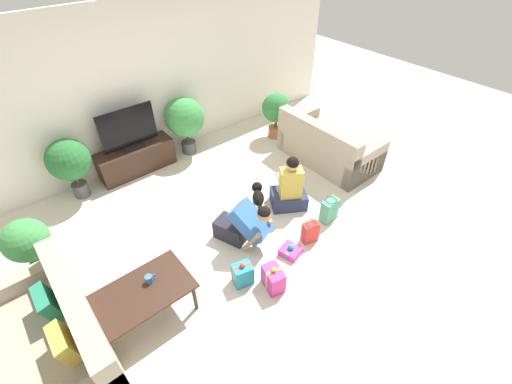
{
  "coord_description": "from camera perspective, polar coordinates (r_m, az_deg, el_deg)",
  "views": [
    {
      "loc": [
        -1.87,
        -2.66,
        3.59
      ],
      "look_at": [
        0.49,
        0.19,
        0.45
      ],
      "focal_mm": 24.0,
      "sensor_mm": 36.0,
      "label": 1
    }
  ],
  "objects": [
    {
      "name": "gift_box_c",
      "position": [
        4.63,
        5.77,
        -9.74
      ],
      "size": [
        0.29,
        0.3,
        0.17
      ],
      "rotation": [
        0.0,
        0.0,
        0.26
      ],
      "color": "#CC3389",
      "rests_on": "ground_plane"
    },
    {
      "name": "potted_plant_corner_right",
      "position": [
        6.7,
        3.39,
        13.47
      ],
      "size": [
        0.55,
        0.55,
        0.89
      ],
      "color": "#A36042",
      "rests_on": "ground_plane"
    },
    {
      "name": "gift_box_a",
      "position": [
        4.26,
        -2.25,
        -13.5
      ],
      "size": [
        0.27,
        0.24,
        0.35
      ],
      "rotation": [
        0.0,
        0.0,
        -0.26
      ],
      "color": "teal",
      "rests_on": "ground_plane"
    },
    {
      "name": "potted_plant_back_right",
      "position": [
        6.26,
        -11.8,
        11.91
      ],
      "size": [
        0.69,
        0.69,
        1.06
      ],
      "color": "#4C4C51",
      "rests_on": "ground_plane"
    },
    {
      "name": "person_kneeling",
      "position": [
        4.53,
        -2.05,
        -5.46
      ],
      "size": [
        0.56,
        0.85,
        0.79
      ],
      "rotation": [
        0.0,
        0.0,
        0.35
      ],
      "color": "#23232D",
      "rests_on": "ground_plane"
    },
    {
      "name": "gift_box_b",
      "position": [
        4.22,
        2.89,
        -14.2
      ],
      "size": [
        0.25,
        0.32,
        0.36
      ],
      "rotation": [
        0.0,
        0.0,
        -0.23
      ],
      "color": "#CC3389",
      "rests_on": "ground_plane"
    },
    {
      "name": "ground_plane",
      "position": [
        4.84,
        -3.06,
        -7.57
      ],
      "size": [
        16.0,
        16.0,
        0.0
      ],
      "primitive_type": "plane",
      "color": "beige"
    },
    {
      "name": "potted_plant_back_left",
      "position": [
        5.79,
        -28.72,
        4.52
      ],
      "size": [
        0.63,
        0.63,
        1.0
      ],
      "color": "#4C4C51",
      "rests_on": "ground_plane"
    },
    {
      "name": "wall_back",
      "position": [
        6.06,
        -19.35,
        15.95
      ],
      "size": [
        8.4,
        0.06,
        2.6
      ],
      "color": "white",
      "rests_on": "ground_plane"
    },
    {
      "name": "tv",
      "position": [
        5.94,
        -20.44,
        9.55
      ],
      "size": [
        0.91,
        0.2,
        0.69
      ],
      "color": "black",
      "rests_on": "tv_console"
    },
    {
      "name": "gift_bag_a",
      "position": [
        5.07,
        12.12,
        -2.96
      ],
      "size": [
        0.27,
        0.17,
        0.39
      ],
      "rotation": [
        0.0,
        0.0,
        0.05
      ],
      "color": "#4CA384",
      "rests_on": "ground_plane"
    },
    {
      "name": "person_sitting",
      "position": [
        5.11,
        5.62,
        0.54
      ],
      "size": [
        0.65,
        0.62,
        0.92
      ],
      "rotation": [
        0.0,
        0.0,
        2.6
      ],
      "color": "#283351",
      "rests_on": "ground_plane"
    },
    {
      "name": "gift_bag_b",
      "position": [
        4.74,
        9.02,
        -6.6
      ],
      "size": [
        0.24,
        0.18,
        0.34
      ],
      "rotation": [
        0.0,
        0.0,
        -0.27
      ],
      "color": "red",
      "rests_on": "ground_plane"
    },
    {
      "name": "mug",
      "position": [
        3.94,
        -17.36,
        -13.64
      ],
      "size": [
        0.12,
        0.08,
        0.09
      ],
      "color": "#386BAD",
      "rests_on": "coffee_table"
    },
    {
      "name": "dog",
      "position": [
        5.11,
        0.31,
        -0.54
      ],
      "size": [
        0.35,
        0.45,
        0.37
      ],
      "rotation": [
        0.0,
        0.0,
        2.54
      ],
      "color": "black",
      "rests_on": "ground_plane"
    },
    {
      "name": "sofa_left",
      "position": [
        4.15,
        -30.5,
        -20.96
      ],
      "size": [
        0.94,
        1.71,
        0.85
      ],
      "rotation": [
        0.0,
        0.0,
        -1.57
      ],
      "color": "tan",
      "rests_on": "ground_plane"
    },
    {
      "name": "sofa_right",
      "position": [
        6.22,
        11.82,
        7.47
      ],
      "size": [
        0.94,
        1.71,
        0.85
      ],
      "rotation": [
        0.0,
        0.0,
        1.57
      ],
      "color": "tan",
      "rests_on": "ground_plane"
    },
    {
      "name": "coffee_table",
      "position": [
        3.96,
        -18.71,
        -16.03
      ],
      "size": [
        1.08,
        0.64,
        0.47
      ],
      "color": "#382319",
      "rests_on": "ground_plane"
    },
    {
      "name": "tv_console",
      "position": [
        6.22,
        -19.3,
        5.24
      ],
      "size": [
        1.27,
        0.4,
        0.48
      ],
      "color": "#382319",
      "rests_on": "ground_plane"
    },
    {
      "name": "potted_plant_corner_left",
      "position": [
        4.75,
        -33.83,
        -7.07
      ],
      "size": [
        0.51,
        0.51,
        0.91
      ],
      "color": "#336B84",
      "rests_on": "ground_plane"
    }
  ]
}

